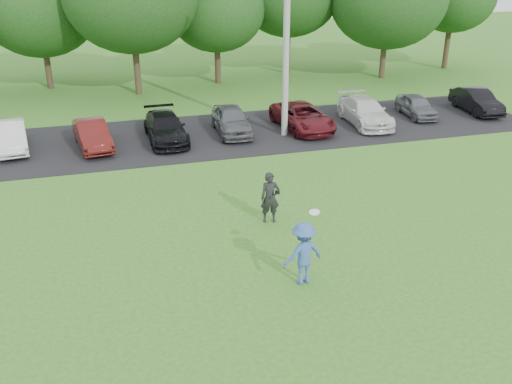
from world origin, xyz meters
TOP-DOWN VIEW (x-y plane):
  - ground at (0.00, 0.00)m, footprint 100.00×100.00m
  - parking_lot at (0.00, 13.00)m, footprint 32.00×6.50m
  - utility_pole at (3.75, 12.08)m, footprint 0.28×0.28m
  - frisbee_player at (0.39, 0.37)m, footprint 1.22×0.85m
  - camera_bystander at (0.59, 3.97)m, footprint 0.65×0.47m
  - parked_cars at (0.18, 12.83)m, footprint 30.48×4.62m
  - tree_row at (1.51, 22.76)m, footprint 42.39×9.85m

SIDE VIEW (x-z plane):
  - ground at x=0.00m, z-range 0.00..0.00m
  - parking_lot at x=0.00m, z-range 0.00..0.03m
  - parked_cars at x=0.18m, z-range -0.01..1.24m
  - camera_bystander at x=0.59m, z-range 0.00..1.66m
  - frisbee_player at x=0.39m, z-range -0.16..1.90m
  - utility_pole at x=3.75m, z-range 0.00..9.10m
  - tree_row at x=1.51m, z-range 0.59..9.23m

